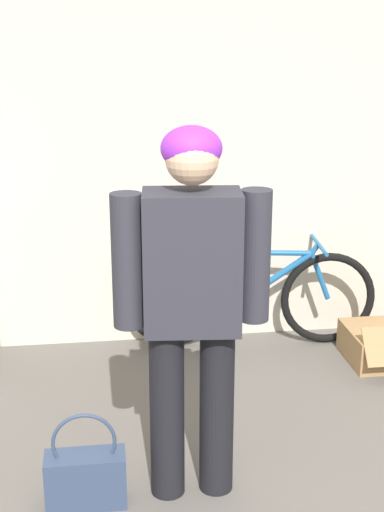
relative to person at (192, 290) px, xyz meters
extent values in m
cube|color=beige|center=(-0.01, 1.69, 0.36)|extent=(8.00, 0.06, 2.60)
cube|color=white|center=(0.54, 1.66, -0.59)|extent=(0.08, 0.01, 0.12)
cylinder|color=black|center=(-0.11, 0.00, -0.56)|extent=(0.15, 0.15, 0.77)
cylinder|color=black|center=(0.11, 0.00, -0.56)|extent=(0.15, 0.15, 0.77)
cube|color=#2D2D38|center=(0.00, 0.00, 0.12)|extent=(0.41, 0.27, 0.58)
cylinder|color=#2D2D38|center=(-0.26, 0.00, 0.13)|extent=(0.13, 0.13, 0.55)
cylinder|color=#2D2D38|center=(0.26, 0.00, 0.13)|extent=(0.13, 0.13, 0.55)
sphere|color=#DBB28E|center=(0.00, 0.00, 0.54)|extent=(0.21, 0.21, 0.21)
ellipsoid|color=purple|center=(0.00, 0.01, 0.58)|extent=(0.24, 0.22, 0.18)
torus|color=black|center=(0.08, 1.54, -0.64)|extent=(0.62, 0.10, 0.61)
torus|color=black|center=(1.08, 1.45, -0.64)|extent=(0.62, 0.10, 0.61)
cylinder|color=#1E609E|center=(0.27, 1.52, -0.66)|extent=(0.39, 0.07, 0.08)
cylinder|color=#1E609E|center=(0.22, 1.52, -0.48)|extent=(0.31, 0.06, 0.34)
cylinder|color=#1E609E|center=(0.41, 1.51, -0.50)|extent=(0.14, 0.05, 0.38)
cylinder|color=#1E609E|center=(0.71, 1.48, -0.51)|extent=(0.53, 0.08, 0.39)
cylinder|color=#1E609E|center=(0.66, 1.49, -0.32)|extent=(0.60, 0.08, 0.05)
cylinder|color=#1E609E|center=(1.02, 1.46, -0.48)|extent=(0.15, 0.05, 0.32)
cylinder|color=#1E609E|center=(0.98, 1.46, -0.30)|extent=(0.07, 0.04, 0.08)
cylinder|color=#1E609E|center=(1.00, 1.46, -0.27)|extent=(0.06, 0.46, 0.02)
ellipsoid|color=black|center=(0.36, 1.51, -0.29)|extent=(0.23, 0.10, 0.05)
cube|color=#334260|center=(-0.46, -0.04, -0.83)|extent=(0.34, 0.15, 0.24)
torus|color=#334260|center=(-0.46, -0.04, -0.65)|extent=(0.27, 0.02, 0.27)
camera|label=1|loc=(-0.36, -2.70, 1.00)|focal=50.00mm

